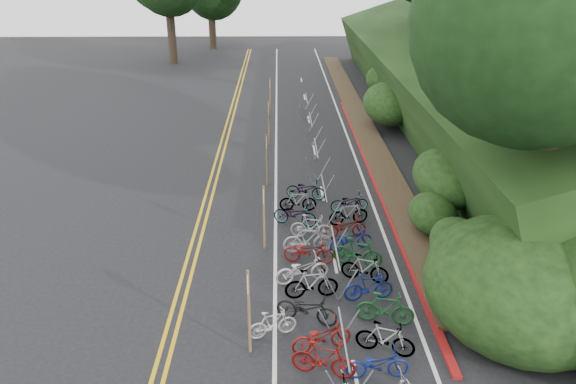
# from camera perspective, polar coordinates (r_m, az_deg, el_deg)

# --- Properties ---
(ground) EXTENTS (120.00, 120.00, 0.00)m
(ground) POSITION_cam_1_polar(r_m,az_deg,el_deg) (16.69, -4.89, -14.13)
(ground) COLOR black
(ground) RESTS_ON ground
(road_markings) EXTENTS (7.47, 80.00, 0.01)m
(road_markings) POSITION_cam_1_polar(r_m,az_deg,el_deg) (25.41, -2.08, -0.11)
(road_markings) COLOR gold
(road_markings) RESTS_ON ground
(red_curb) EXTENTS (0.25, 28.00, 0.10)m
(red_curb) POSITION_cam_1_polar(r_m,az_deg,el_deg) (27.52, 8.60, 1.64)
(red_curb) COLOR maroon
(red_curb) RESTS_ON ground
(embankment) EXTENTS (14.30, 48.14, 9.11)m
(embankment) POSITION_cam_1_polar(r_m,az_deg,el_deg) (35.16, 18.95, 9.74)
(embankment) COLOR black
(embankment) RESTS_ON ground
(bike_rack_front) EXTENTS (1.14, 2.58, 1.17)m
(bike_rack_front) POSITION_cam_1_polar(r_m,az_deg,el_deg) (14.89, 5.66, -15.45)
(bike_rack_front) COLOR #94969B
(bike_rack_front) RESTS_ON ground
(bike_racks_rest) EXTENTS (1.14, 23.00, 1.17)m
(bike_racks_rest) POSITION_cam_1_polar(r_m,az_deg,el_deg) (27.86, 2.88, 3.92)
(bike_racks_rest) COLOR #94969B
(bike_racks_rest) RESTS_ON ground
(signpost_near) EXTENTS (0.08, 0.40, 2.59)m
(signpost_near) POSITION_cam_1_polar(r_m,az_deg,el_deg) (15.15, -4.00, -11.54)
(signpost_near) COLOR brown
(signpost_near) RESTS_ON ground
(signposts_rest) EXTENTS (0.08, 18.40, 2.50)m
(signposts_rest) POSITION_cam_1_polar(r_m,az_deg,el_deg) (28.57, -2.06, 5.65)
(signposts_rest) COLOR brown
(signposts_rest) RESTS_ON ground
(bike_front) EXTENTS (0.82, 1.49, 0.86)m
(bike_front) POSITION_cam_1_polar(r_m,az_deg,el_deg) (16.29, -1.59, -13.21)
(bike_front) COLOR beige
(bike_front) RESTS_ON ground
(bike_valet) EXTENTS (3.46, 14.26, 1.08)m
(bike_valet) POSITION_cam_1_polar(r_m,az_deg,el_deg) (18.76, 4.50, -7.69)
(bike_valet) COLOR slate
(bike_valet) RESTS_ON ground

